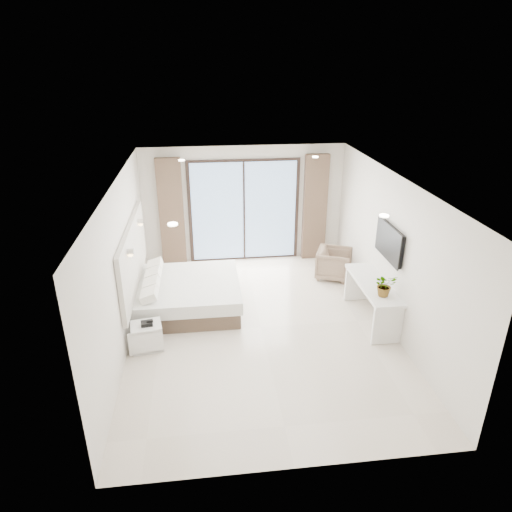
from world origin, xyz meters
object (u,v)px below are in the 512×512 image
at_px(nightstand, 147,336).
at_px(armchair, 334,262).
at_px(console_desk, 373,293).
at_px(bed, 187,294).

bearing_deg(nightstand, armchair, 20.83).
relative_size(console_desk, armchair, 2.37).
height_order(nightstand, console_desk, console_desk).
height_order(console_desk, armchair, console_desk).
relative_size(nightstand, armchair, 0.77).
bearing_deg(console_desk, nightstand, -174.09).
bearing_deg(nightstand, bed, 53.88).
bearing_deg(bed, console_desk, -14.32).
xyz_separation_m(nightstand, console_desk, (4.01, 0.41, 0.34)).
bearing_deg(armchair, nightstand, 143.38).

